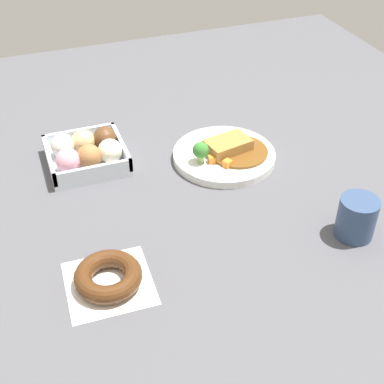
{
  "coord_description": "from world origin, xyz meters",
  "views": [
    {
      "loc": [
        -0.31,
        -0.86,
        0.68
      ],
      "look_at": [
        -0.02,
        -0.07,
        0.03
      ],
      "focal_mm": 50.22,
      "sensor_mm": 36.0,
      "label": 1
    }
  ],
  "objects_px": {
    "chocolate_ring_donut": "(108,277)",
    "curry_plate": "(224,154)",
    "coffee_mug": "(357,218)",
    "donut_box": "(87,152)"
  },
  "relations": [
    {
      "from": "chocolate_ring_donut",
      "to": "coffee_mug",
      "type": "distance_m",
      "value": 0.46
    },
    {
      "from": "chocolate_ring_donut",
      "to": "curry_plate",
      "type": "bearing_deg",
      "value": 40.31
    },
    {
      "from": "curry_plate",
      "to": "coffee_mug",
      "type": "height_order",
      "value": "coffee_mug"
    },
    {
      "from": "coffee_mug",
      "to": "donut_box",
      "type": "bearing_deg",
      "value": 136.1
    },
    {
      "from": "donut_box",
      "to": "coffee_mug",
      "type": "relative_size",
      "value": 2.08
    },
    {
      "from": "donut_box",
      "to": "chocolate_ring_donut",
      "type": "bearing_deg",
      "value": -95.97
    },
    {
      "from": "chocolate_ring_donut",
      "to": "coffee_mug",
      "type": "xyz_separation_m",
      "value": [
        0.46,
        -0.04,
        0.02
      ]
    },
    {
      "from": "curry_plate",
      "to": "coffee_mug",
      "type": "xyz_separation_m",
      "value": [
        0.13,
        -0.31,
        0.03
      ]
    },
    {
      "from": "coffee_mug",
      "to": "chocolate_ring_donut",
      "type": "bearing_deg",
      "value": 175.64
    },
    {
      "from": "curry_plate",
      "to": "donut_box",
      "type": "distance_m",
      "value": 0.3
    }
  ]
}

